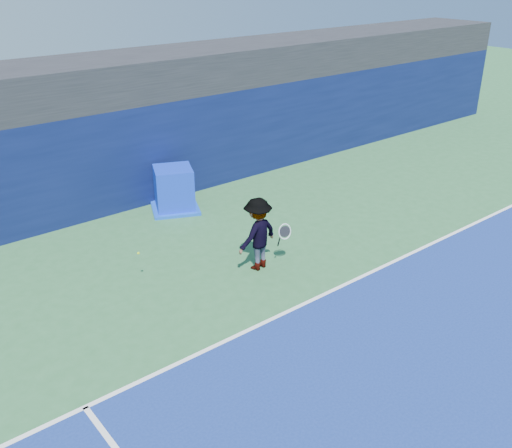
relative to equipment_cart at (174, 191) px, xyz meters
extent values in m
plane|color=#2C6337|center=(-0.56, -9.21, -0.59)|extent=(80.00, 80.00, 0.00)
cube|color=white|center=(-0.56, -6.21, -0.58)|extent=(24.00, 0.10, 0.01)
cube|color=black|center=(-0.56, 2.29, 3.01)|extent=(36.00, 3.00, 1.20)
cube|color=#0A133C|center=(-0.56, 1.29, 0.91)|extent=(36.00, 1.00, 3.00)
cube|color=#0D2AC3|center=(0.00, 0.00, 0.06)|extent=(1.43, 1.43, 1.30)
cube|color=#0E3CC4|center=(0.00, 0.00, -0.55)|extent=(1.78, 1.78, 0.09)
imported|color=silver|center=(-0.30, -4.31, 0.31)|extent=(1.26, 0.85, 1.80)
cylinder|color=black|center=(0.15, -4.56, 0.06)|extent=(0.09, 0.16, 0.28)
torus|color=silver|center=(0.29, -4.61, 0.31)|extent=(0.33, 0.19, 0.32)
cylinder|color=black|center=(0.29, -4.61, 0.31)|extent=(0.28, 0.14, 0.27)
sphere|color=#B3D317|center=(-2.85, -3.14, 0.16)|extent=(0.06, 0.06, 0.06)
camera|label=1|loc=(-7.93, -13.72, 6.23)|focal=40.00mm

